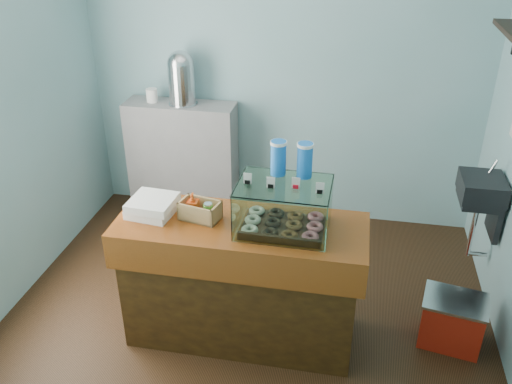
% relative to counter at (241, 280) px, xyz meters
% --- Properties ---
extents(ground, '(3.50, 3.50, 0.00)m').
position_rel_counter_xyz_m(ground, '(0.00, 0.25, -0.46)').
color(ground, black).
rests_on(ground, ground).
extents(room_shell, '(3.54, 3.04, 2.82)m').
position_rel_counter_xyz_m(room_shell, '(0.03, 0.26, 1.25)').
color(room_shell, '#76A8AC').
rests_on(room_shell, ground).
extents(counter, '(1.60, 0.60, 0.90)m').
position_rel_counter_xyz_m(counter, '(0.00, 0.00, 0.00)').
color(counter, '#46290D').
rests_on(counter, ground).
extents(back_shelf, '(1.00, 0.32, 1.10)m').
position_rel_counter_xyz_m(back_shelf, '(-0.90, 1.57, 0.09)').
color(back_shelf, gray).
rests_on(back_shelf, ground).
extents(display_case, '(0.57, 0.42, 0.53)m').
position_rel_counter_xyz_m(display_case, '(0.28, 0.03, 0.62)').
color(display_case, '#331D0F').
rests_on(display_case, counter).
extents(condiment_crate, '(0.28, 0.20, 0.17)m').
position_rel_counter_xyz_m(condiment_crate, '(-0.27, 0.02, 0.50)').
color(condiment_crate, tan).
rests_on(condiment_crate, counter).
extents(pastry_boxes, '(0.31, 0.31, 0.11)m').
position_rel_counter_xyz_m(pastry_boxes, '(-0.59, 0.02, 0.50)').
color(pastry_boxes, white).
rests_on(pastry_boxes, counter).
extents(coffee_urn, '(0.26, 0.26, 0.48)m').
position_rel_counter_xyz_m(coffee_urn, '(-0.86, 1.56, 0.89)').
color(coffee_urn, silver).
rests_on(coffee_urn, back_shelf).
extents(red_cooler, '(0.46, 0.38, 0.36)m').
position_rel_counter_xyz_m(red_cooler, '(1.42, 0.19, -0.28)').
color(red_cooler, '#B31D0E').
rests_on(red_cooler, ground).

